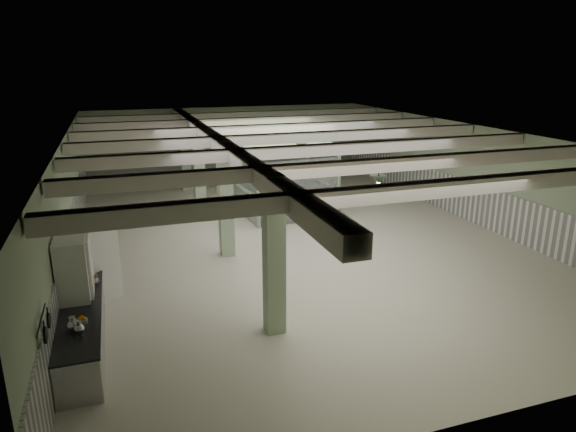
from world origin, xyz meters
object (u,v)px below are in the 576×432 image
object	(u,v)px
walkin_cooler	(78,273)
filing_cabinet	(335,197)
prep_counter	(83,322)
guard_booth	(285,167)

from	to	relation	value
walkin_cooler	filing_cabinet	bearing A→B (deg)	33.78
filing_cabinet	prep_counter	bearing A→B (deg)	-119.04
walkin_cooler	guard_booth	world-z (taller)	guard_booth
walkin_cooler	guard_booth	size ratio (longest dim) A/B	0.68
prep_counter	filing_cabinet	size ratio (longest dim) A/B	3.63
prep_counter	walkin_cooler	xyz separation A→B (m)	(-0.08, 1.13, 0.71)
prep_counter	guard_booth	bearing A→B (deg)	47.49
walkin_cooler	prep_counter	bearing A→B (deg)	-85.75
walkin_cooler	guard_booth	bearing A→B (deg)	42.70
prep_counter	guard_booth	world-z (taller)	guard_booth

